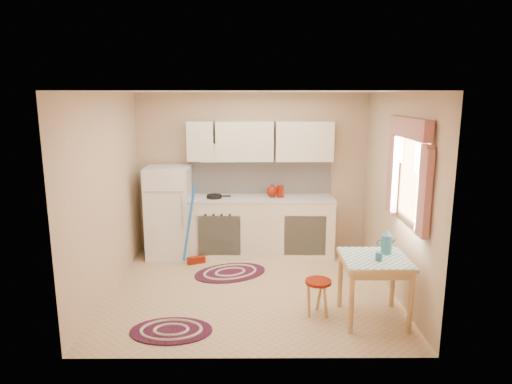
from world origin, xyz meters
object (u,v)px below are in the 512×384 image
at_px(table, 373,289).
at_px(stool, 318,298).
at_px(fridge, 169,212).
at_px(base_cabinets, 260,227).

distance_m(table, stool, 0.63).
relative_size(fridge, table, 1.94).
relative_size(table, stool, 1.71).
height_order(base_cabinets, table, base_cabinets).
relative_size(fridge, stool, 3.33).
xyz_separation_m(base_cabinets, table, (1.23, -2.12, -0.08)).
xyz_separation_m(fridge, base_cabinets, (1.40, 0.05, -0.26)).
xyz_separation_m(base_cabinets, stool, (0.63, -2.03, -0.23)).
relative_size(fridge, base_cabinets, 0.62).
height_order(fridge, table, fridge).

